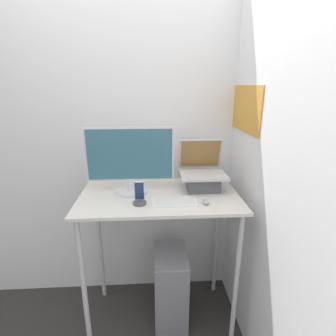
% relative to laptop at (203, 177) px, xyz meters
% --- Properties ---
extents(wall_back, '(6.00, 0.05, 2.60)m').
position_rel_laptop_xyz_m(wall_back, '(-0.30, 0.31, 0.18)').
color(wall_back, silver).
rests_on(wall_back, ground_plane).
extents(wall_side_right, '(0.06, 6.00, 2.60)m').
position_rel_laptop_xyz_m(wall_side_right, '(0.30, -0.39, 0.18)').
color(wall_side_right, silver).
rests_on(wall_side_right, ground_plane).
extents(desk, '(1.04, 0.61, 1.03)m').
position_rel_laptop_xyz_m(desk, '(-0.30, -0.08, -0.23)').
color(desk, beige).
rests_on(desk, ground_plane).
extents(laptop, '(0.31, 0.28, 0.33)m').
position_rel_laptop_xyz_m(laptop, '(0.00, 0.00, 0.00)').
color(laptop, '#4C4C51').
rests_on(laptop, desk).
extents(monitor, '(0.57, 0.22, 0.44)m').
position_rel_laptop_xyz_m(monitor, '(-0.48, -0.03, 0.12)').
color(monitor, silver).
rests_on(monitor, desk).
extents(keyboard, '(0.27, 0.12, 0.02)m').
position_rel_laptop_xyz_m(keyboard, '(-0.21, -0.22, -0.08)').
color(keyboard, white).
rests_on(keyboard, desk).
extents(mouse, '(0.04, 0.06, 0.03)m').
position_rel_laptop_xyz_m(mouse, '(-0.03, -0.25, -0.08)').
color(mouse, '#99999E').
rests_on(mouse, desk).
extents(cell_phone, '(0.08, 0.08, 0.15)m').
position_rel_laptop_xyz_m(cell_phone, '(-0.42, -0.22, -0.05)').
color(cell_phone, '#4C4C51').
rests_on(cell_phone, desk).
extents(computer_tower, '(0.23, 0.37, 0.57)m').
position_rel_laptop_xyz_m(computer_tower, '(-0.22, -0.08, -0.83)').
color(computer_tower, gray).
rests_on(computer_tower, ground_plane).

